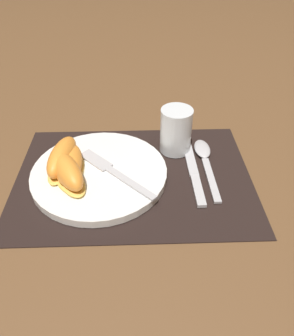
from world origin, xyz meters
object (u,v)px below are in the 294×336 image
(knife, at_px, (193,171))
(citrus_wedge_2, at_px, (68,172))
(citrus_wedge_1, at_px, (69,166))
(juice_glass, at_px, (176,133))
(fork, at_px, (111,170))
(citrus_wedge_0, at_px, (62,158))
(spoon, at_px, (204,156))
(plate, at_px, (100,173))

(knife, distance_m, citrus_wedge_2, 0.25)
(citrus_wedge_1, bearing_deg, citrus_wedge_2, -85.67)
(juice_glass, xyz_separation_m, citrus_wedge_2, (-0.21, -0.11, -0.01))
(fork, xyz_separation_m, citrus_wedge_2, (-0.08, -0.02, 0.02))
(knife, height_order, citrus_wedge_0, citrus_wedge_0)
(spoon, relative_size, citrus_wedge_1, 1.55)
(spoon, height_order, citrus_wedge_2, citrus_wedge_2)
(knife, height_order, citrus_wedge_1, citrus_wedge_1)
(fork, bearing_deg, citrus_wedge_1, 179.54)
(fork, bearing_deg, spoon, 16.23)
(knife, xyz_separation_m, citrus_wedge_0, (-0.26, 0.01, 0.03))
(spoon, bearing_deg, fork, -163.77)
(citrus_wedge_0, relative_size, citrus_wedge_1, 1.04)
(plate, bearing_deg, fork, -14.15)
(spoon, xyz_separation_m, citrus_wedge_1, (-0.27, -0.06, 0.03))
(spoon, distance_m, fork, 0.20)
(spoon, height_order, citrus_wedge_0, citrus_wedge_0)
(knife, relative_size, fork, 1.35)
(plate, relative_size, citrus_wedge_0, 2.03)
(spoon, relative_size, citrus_wedge_2, 1.55)
(citrus_wedge_1, bearing_deg, fork, -0.46)
(juice_glass, distance_m, spoon, 0.08)
(plate, xyz_separation_m, citrus_wedge_0, (-0.07, 0.01, 0.03))
(plate, xyz_separation_m, knife, (0.19, 0.01, -0.01))
(juice_glass, distance_m, fork, 0.16)
(knife, xyz_separation_m, spoon, (0.03, 0.05, 0.00))
(spoon, bearing_deg, juice_glass, 150.58)
(juice_glass, height_order, knife, juice_glass)
(spoon, bearing_deg, knife, -123.61)
(knife, xyz_separation_m, fork, (-0.16, -0.01, 0.02))
(spoon, bearing_deg, plate, -166.95)
(knife, xyz_separation_m, citrus_wedge_1, (-0.24, -0.01, 0.03))
(spoon, xyz_separation_m, citrus_wedge_2, (-0.27, -0.08, 0.03))
(knife, bearing_deg, fork, -176.05)
(plate, distance_m, fork, 0.03)
(plate, relative_size, citrus_wedge_2, 2.12)
(juice_glass, distance_m, citrus_wedge_0, 0.24)
(knife, bearing_deg, plate, -178.38)
(plate, height_order, spoon, plate)
(citrus_wedge_1, relative_size, citrus_wedge_2, 1.00)
(plate, distance_m, spoon, 0.22)
(knife, distance_m, fork, 0.16)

